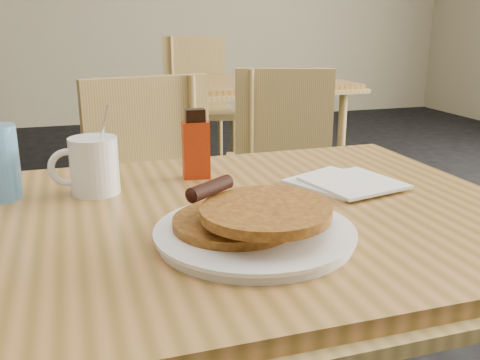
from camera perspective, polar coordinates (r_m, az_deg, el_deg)
name	(u,v)px	position (r m, az deg, el deg)	size (l,w,h in m)	color
main_table	(197,238)	(0.94, -4.57, -6.15)	(1.22, 0.83, 0.75)	#AC743D
neighbor_table	(229,88)	(2.99, -1.14, 9.77)	(1.31, 0.93, 0.75)	#AC743D
chair_main_far	(155,198)	(1.68, -9.07, -1.93)	(0.48, 0.48, 0.90)	tan
chair_neighbor_far	(198,95)	(3.74, -4.51, 9.07)	(0.50, 0.50, 0.96)	tan
chair_neighbor_near	(275,150)	(2.33, 3.78, 3.19)	(0.51, 0.52, 0.88)	tan
pancake_plate	(255,224)	(0.81, 1.62, -4.75)	(0.31, 0.31, 0.09)	white
coffee_mug	(93,165)	(1.05, -15.45, 1.57)	(0.13, 0.09, 0.17)	white
syrup_bottle	(196,146)	(1.12, -4.73, 3.59)	(0.06, 0.04, 0.15)	maroon
napkin_stack	(345,182)	(1.10, 11.16, -0.24)	(0.23, 0.24, 0.01)	silver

